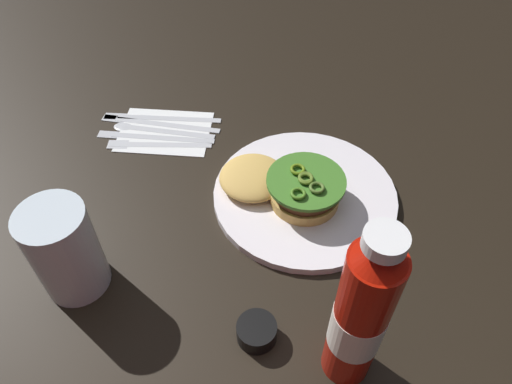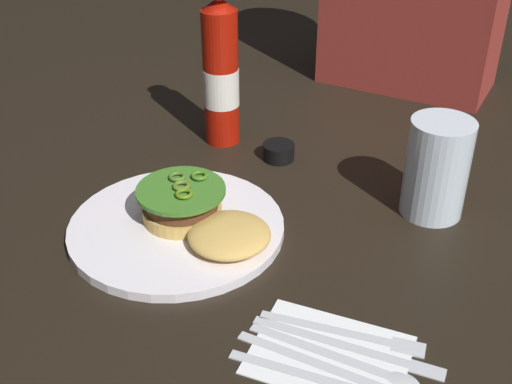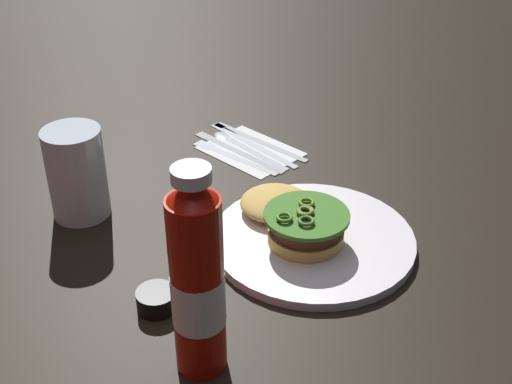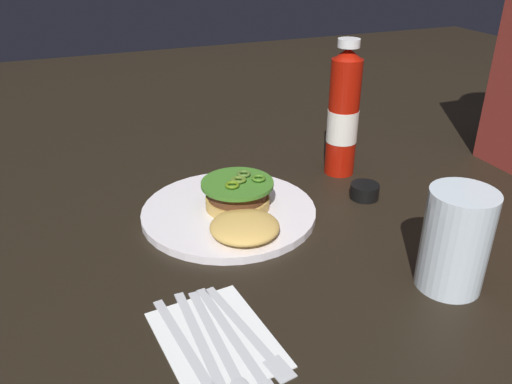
{
  "view_description": "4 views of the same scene",
  "coord_description": "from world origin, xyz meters",
  "px_view_note": "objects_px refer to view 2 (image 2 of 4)",
  "views": [
    {
      "loc": [
        -0.18,
        0.37,
        0.57
      ],
      "look_at": [
        -0.1,
        -0.06,
        0.09
      ],
      "focal_mm": 33.75,
      "sensor_mm": 36.0,
      "label": 1
    },
    {
      "loc": [
        0.28,
        -0.72,
        0.52
      ],
      "look_at": [
        -0.08,
        -0.06,
        0.04
      ],
      "focal_mm": 46.38,
      "sensor_mm": 36.0,
      "label": 2
    },
    {
      "loc": [
        -0.7,
        0.43,
        0.57
      ],
      "look_at": [
        -0.1,
        -0.08,
        0.08
      ],
      "focal_mm": 47.54,
      "sensor_mm": 36.0,
      "label": 3
    },
    {
      "loc": [
        0.55,
        -0.37,
        0.43
      ],
      "look_at": [
        -0.08,
        -0.12,
        0.08
      ],
      "focal_mm": 36.07,
      "sensor_mm": 36.0,
      "label": 4
    }
  ],
  "objects_px": {
    "water_glass": "(437,168)",
    "fork_utensil": "(356,333)",
    "napkin": "(329,354)",
    "steak_knife": "(345,384)",
    "spoon_utensil": "(356,362)",
    "dinner_plate": "(177,227)",
    "table_knife": "(359,348)",
    "butter_knife": "(350,374)",
    "ketchup_bottle": "(221,74)",
    "condiment_cup": "(279,151)",
    "burger_sandwich": "(199,214)"
  },
  "relations": [
    {
      "from": "table_knife",
      "to": "butter_knife",
      "type": "bearing_deg",
      "value": -82.65
    },
    {
      "from": "burger_sandwich",
      "to": "steak_knife",
      "type": "bearing_deg",
      "value": -29.39
    },
    {
      "from": "water_glass",
      "to": "ketchup_bottle",
      "type": "bearing_deg",
      "value": 172.84
    },
    {
      "from": "burger_sandwich",
      "to": "dinner_plate",
      "type": "bearing_deg",
      "value": -164.08
    },
    {
      "from": "napkin",
      "to": "butter_knife",
      "type": "xyz_separation_m",
      "value": [
        0.03,
        -0.02,
        0.0
      ]
    },
    {
      "from": "ketchup_bottle",
      "to": "table_knife",
      "type": "xyz_separation_m",
      "value": [
        0.37,
        -0.35,
        -0.11
      ]
    },
    {
      "from": "butter_knife",
      "to": "condiment_cup",
      "type": "bearing_deg",
      "value": 125.9
    },
    {
      "from": "water_glass",
      "to": "condiment_cup",
      "type": "xyz_separation_m",
      "value": [
        -0.25,
        0.03,
        -0.06
      ]
    },
    {
      "from": "napkin",
      "to": "ketchup_bottle",
      "type": "bearing_deg",
      "value": 133.75
    },
    {
      "from": "napkin",
      "to": "burger_sandwich",
      "type": "bearing_deg",
      "value": 153.51
    },
    {
      "from": "condiment_cup",
      "to": "fork_utensil",
      "type": "xyz_separation_m",
      "value": [
        0.25,
        -0.31,
        -0.01
      ]
    },
    {
      "from": "burger_sandwich",
      "to": "fork_utensil",
      "type": "bearing_deg",
      "value": -17.38
    },
    {
      "from": "dinner_plate",
      "to": "burger_sandwich",
      "type": "relative_size",
      "value": 1.46
    },
    {
      "from": "napkin",
      "to": "steak_knife",
      "type": "xyz_separation_m",
      "value": [
        0.03,
        -0.03,
        0.0
      ]
    },
    {
      "from": "table_knife",
      "to": "fork_utensil",
      "type": "height_order",
      "value": "same"
    },
    {
      "from": "condiment_cup",
      "to": "table_knife",
      "type": "xyz_separation_m",
      "value": [
        0.26,
        -0.33,
        -0.01
      ]
    },
    {
      "from": "condiment_cup",
      "to": "steak_knife",
      "type": "bearing_deg",
      "value": -55.04
    },
    {
      "from": "ketchup_bottle",
      "to": "fork_utensil",
      "type": "xyz_separation_m",
      "value": [
        0.36,
        -0.33,
        -0.11
      ]
    },
    {
      "from": "condiment_cup",
      "to": "napkin",
      "type": "distance_m",
      "value": 0.43
    },
    {
      "from": "dinner_plate",
      "to": "spoon_utensil",
      "type": "relative_size",
      "value": 1.52
    },
    {
      "from": "steak_knife",
      "to": "dinner_plate",
      "type": "bearing_deg",
      "value": 154.54
    },
    {
      "from": "steak_knife",
      "to": "butter_knife",
      "type": "bearing_deg",
      "value": 95.29
    },
    {
      "from": "ketchup_bottle",
      "to": "butter_knife",
      "type": "relative_size",
      "value": 1.14
    },
    {
      "from": "table_knife",
      "to": "condiment_cup",
      "type": "bearing_deg",
      "value": 128.4
    },
    {
      "from": "condiment_cup",
      "to": "butter_knife",
      "type": "xyz_separation_m",
      "value": [
        0.27,
        -0.37,
        -0.01
      ]
    },
    {
      "from": "dinner_plate",
      "to": "water_glass",
      "type": "relative_size",
      "value": 2.07
    },
    {
      "from": "napkin",
      "to": "fork_utensil",
      "type": "relative_size",
      "value": 0.88
    },
    {
      "from": "steak_knife",
      "to": "table_knife",
      "type": "bearing_deg",
      "value": 96.77
    },
    {
      "from": "condiment_cup",
      "to": "butter_knife",
      "type": "height_order",
      "value": "condiment_cup"
    },
    {
      "from": "dinner_plate",
      "to": "napkin",
      "type": "xyz_separation_m",
      "value": [
        0.27,
        -0.11,
        -0.01
      ]
    },
    {
      "from": "ketchup_bottle",
      "to": "steak_knife",
      "type": "relative_size",
      "value": 1.17
    },
    {
      "from": "dinner_plate",
      "to": "steak_knife",
      "type": "xyz_separation_m",
      "value": [
        0.3,
        -0.14,
        -0.0
      ]
    },
    {
      "from": "spoon_utensil",
      "to": "water_glass",
      "type": "bearing_deg",
      "value": 92.39
    },
    {
      "from": "burger_sandwich",
      "to": "butter_knife",
      "type": "bearing_deg",
      "value": -27.0
    },
    {
      "from": "spoon_utensil",
      "to": "dinner_plate",
      "type": "bearing_deg",
      "value": 159.89
    },
    {
      "from": "condiment_cup",
      "to": "fork_utensil",
      "type": "relative_size",
      "value": 0.28
    },
    {
      "from": "water_glass",
      "to": "steak_knife",
      "type": "distance_m",
      "value": 0.36
    },
    {
      "from": "spoon_utensil",
      "to": "fork_utensil",
      "type": "xyz_separation_m",
      "value": [
        -0.01,
        0.04,
        -0.0
      ]
    },
    {
      "from": "fork_utensil",
      "to": "napkin",
      "type": "bearing_deg",
      "value": -110.02
    },
    {
      "from": "water_glass",
      "to": "fork_utensil",
      "type": "xyz_separation_m",
      "value": [
        -0.0,
        -0.28,
        -0.06
      ]
    },
    {
      "from": "napkin",
      "to": "condiment_cup",
      "type": "bearing_deg",
      "value": 124.09
    },
    {
      "from": "dinner_plate",
      "to": "steak_knife",
      "type": "bearing_deg",
      "value": -25.46
    },
    {
      "from": "burger_sandwich",
      "to": "spoon_utensil",
      "type": "bearing_deg",
      "value": -23.8
    },
    {
      "from": "water_glass",
      "to": "fork_utensil",
      "type": "distance_m",
      "value": 0.29
    },
    {
      "from": "ketchup_bottle",
      "to": "napkin",
      "type": "relative_size",
      "value": 1.57
    },
    {
      "from": "ketchup_bottle",
      "to": "steak_knife",
      "type": "distance_m",
      "value": 0.56
    },
    {
      "from": "ketchup_bottle",
      "to": "condiment_cup",
      "type": "bearing_deg",
      "value": -6.64
    },
    {
      "from": "napkin",
      "to": "table_knife",
      "type": "xyz_separation_m",
      "value": [
        0.02,
        0.02,
        0.0
      ]
    },
    {
      "from": "table_knife",
      "to": "napkin",
      "type": "bearing_deg",
      "value": -139.82
    },
    {
      "from": "condiment_cup",
      "to": "table_knife",
      "type": "relative_size",
      "value": 0.24
    }
  ]
}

